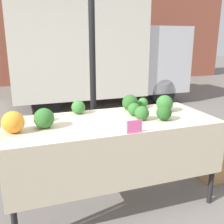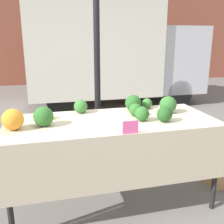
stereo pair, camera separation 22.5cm
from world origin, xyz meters
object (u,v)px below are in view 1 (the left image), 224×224
Objects in this scene: price_sign at (135,127)px; produce_crate at (216,166)px; parked_truck at (94,51)px; orange_cauliflower at (13,122)px.

price_sign is 1.61m from produce_crate.
price_sign is at bearing -101.54° from parked_truck.
parked_truck is 4.84m from orange_cauliflower.
price_sign reaches higher than produce_crate.
produce_crate is (2.28, 0.10, -0.85)m from orange_cauliflower.
orange_cauliflower is 1.02m from price_sign.
parked_truck is 10.80× the size of produce_crate.
orange_cauliflower reaches higher than produce_crate.
price_sign is 0.33× the size of produce_crate.
price_sign is at bearing -161.33° from produce_crate.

